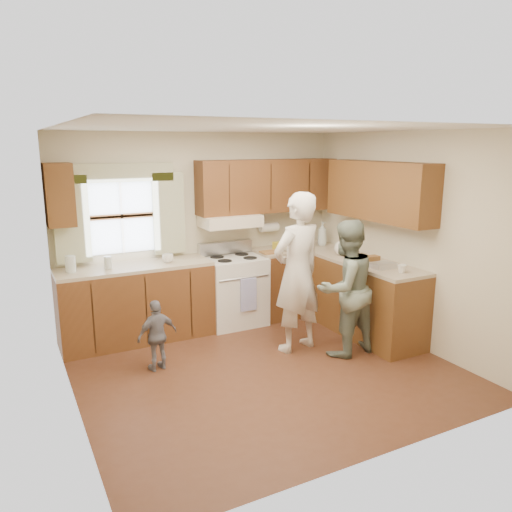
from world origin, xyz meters
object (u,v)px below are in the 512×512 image
woman_right (345,288)px  child (157,335)px  woman_left (297,273)px  stove (234,289)px

woman_right → child: (-2.01, 0.56, -0.39)m
woman_right → woman_left: bearing=-46.9°
stove → child: (-1.31, -0.91, -0.08)m
woman_left → woman_right: size_ratio=1.19×
child → woman_left: bearing=161.5°
woman_left → woman_right: 0.57m
stove → woman_left: (0.29, -1.12, 0.45)m
child → woman_right: bearing=153.2°
stove → child: stove is taller
stove → child: 1.60m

